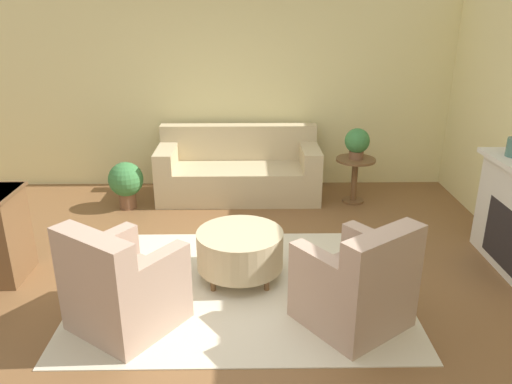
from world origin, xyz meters
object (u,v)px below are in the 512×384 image
ottoman_table (240,249)px  armchair_right (358,286)px  potted_plant_on_side_table (357,142)px  potted_plant_floor (126,181)px  side_table (355,173)px  couch (239,172)px  armchair_left (121,288)px

ottoman_table → armchair_right: bearing=-38.7°
potted_plant_on_side_table → potted_plant_floor: 3.02m
side_table → potted_plant_on_side_table: size_ratio=1.51×
potted_plant_floor → armchair_right: bearing=-46.3°
couch → armchair_right: couch is taller
side_table → armchair_right: bearing=-101.0°
armchair_left → ottoman_table: (0.95, 0.77, -0.05)m
couch → side_table: (1.54, -0.26, 0.07)m
couch → armchair_right: size_ratio=2.05×
armchair_right → side_table: armchair_right is taller
side_table → potted_plant_floor: bearing=-177.0°
armchair_right → potted_plant_on_side_table: bearing=79.0°
potted_plant_on_side_table → potted_plant_floor: (-2.98, -0.16, -0.46)m
armchair_right → couch: bearing=108.7°
potted_plant_on_side_table → side_table: bearing=0.0°
ottoman_table → potted_plant_on_side_table: size_ratio=2.06×
potted_plant_on_side_table → ottoman_table: bearing=-127.4°
armchair_right → ottoman_table: size_ratio=1.27×
potted_plant_floor → ottoman_table: bearing=-50.3°
couch → potted_plant_floor: couch is taller
armchair_left → ottoman_table: size_ratio=1.27×
side_table → potted_plant_floor: (-2.98, -0.16, -0.05)m
armchair_right → side_table: 2.78m
couch → potted_plant_on_side_table: bearing=-9.4°
armchair_left → side_table: bearing=48.2°
side_table → potted_plant_on_side_table: bearing=180.0°
ottoman_table → potted_plant_on_side_table: 2.51m
ottoman_table → side_table: bearing=52.6°
ottoman_table → potted_plant_floor: size_ratio=1.35×
ottoman_table → couch: bearing=91.2°
potted_plant_on_side_table → potted_plant_floor: bearing=-177.0°
couch → potted_plant_floor: 1.50m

